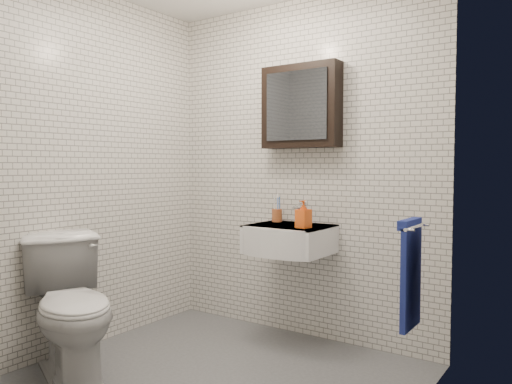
% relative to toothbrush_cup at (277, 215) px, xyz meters
% --- Properties ---
extents(ground, '(2.20, 2.00, 0.01)m').
position_rel_toothbrush_cup_xyz_m(ground, '(0.14, -0.91, -0.90)').
color(ground, '#4C4E53').
rests_on(ground, ground).
extents(room_shell, '(2.22, 2.02, 2.51)m').
position_rel_toothbrush_cup_xyz_m(room_shell, '(0.14, -0.91, 0.56)').
color(room_shell, silver).
rests_on(room_shell, ground).
extents(washbasin, '(0.55, 0.50, 0.20)m').
position_rel_toothbrush_cup_xyz_m(washbasin, '(0.19, -0.17, -0.15)').
color(washbasin, white).
rests_on(washbasin, room_shell).
extents(faucet, '(0.06, 0.20, 0.15)m').
position_rel_toothbrush_cup_xyz_m(faucet, '(0.19, 0.02, 0.01)').
color(faucet, silver).
rests_on(faucet, washbasin).
extents(mirror_cabinet, '(0.60, 0.15, 0.60)m').
position_rel_toothbrush_cup_xyz_m(mirror_cabinet, '(0.19, 0.02, 0.80)').
color(mirror_cabinet, black).
rests_on(mirror_cabinet, room_shell).
extents(towel_rail, '(0.09, 0.30, 0.58)m').
position_rel_toothbrush_cup_xyz_m(towel_rail, '(1.18, -0.56, -0.18)').
color(towel_rail, silver).
rests_on(towel_rail, room_shell).
extents(toothbrush_cup, '(0.08, 0.08, 0.21)m').
position_rel_toothbrush_cup_xyz_m(toothbrush_cup, '(0.00, 0.00, 0.00)').
color(toothbrush_cup, '#A65229').
rests_on(toothbrush_cup, washbasin).
extents(soap_bottle, '(0.10, 0.10, 0.19)m').
position_rel_toothbrush_cup_xyz_m(soap_bottle, '(0.35, -0.22, 0.04)').
color(soap_bottle, orange).
rests_on(soap_bottle, washbasin).
extents(toilet, '(0.95, 0.76, 0.85)m').
position_rel_toothbrush_cup_xyz_m(toilet, '(-0.58, -1.38, -0.48)').
color(toilet, silver).
rests_on(toilet, ground).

